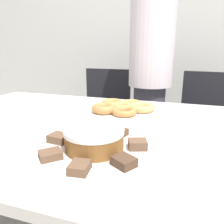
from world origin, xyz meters
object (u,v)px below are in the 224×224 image
at_px(plate_donuts, 123,111).
at_px(frosted_cake, 94,139).
at_px(office_chair_right, 204,138).
at_px(plate_cake, 94,150).
at_px(office_chair_left, 102,127).
at_px(person_standing, 150,75).

relative_size(plate_donuts, frosted_cake, 1.93).
height_order(office_chair_right, frosted_cake, office_chair_right).
height_order(plate_cake, frosted_cake, frosted_cake).
relative_size(office_chair_right, frosted_cake, 5.17).
distance_m(office_chair_left, office_chair_right, 0.80).
height_order(person_standing, frosted_cake, person_standing).
height_order(office_chair_right, plate_cake, office_chair_right).
relative_size(plate_cake, plate_donuts, 1.00).
bearing_deg(plate_donuts, plate_cake, -85.55).
height_order(plate_donuts, frosted_cake, frosted_cake).
bearing_deg(office_chair_right, plate_donuts, -118.01).
relative_size(person_standing, office_chair_left, 1.84).
bearing_deg(office_chair_left, plate_donuts, -59.61).
bearing_deg(person_standing, office_chair_right, 9.92).
bearing_deg(frosted_cake, office_chair_left, 109.45).
xyz_separation_m(person_standing, plate_cake, (-0.01, -1.01, -0.11)).
xyz_separation_m(office_chair_right, plate_cake, (-0.42, -1.08, 0.34)).
relative_size(office_chair_right, plate_cake, 2.68).
bearing_deg(office_chair_left, person_standing, -8.36).
xyz_separation_m(office_chair_left, plate_cake, (0.38, -1.09, 0.34)).
relative_size(person_standing, plate_cake, 4.91).
bearing_deg(office_chair_left, frosted_cake, -68.70).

